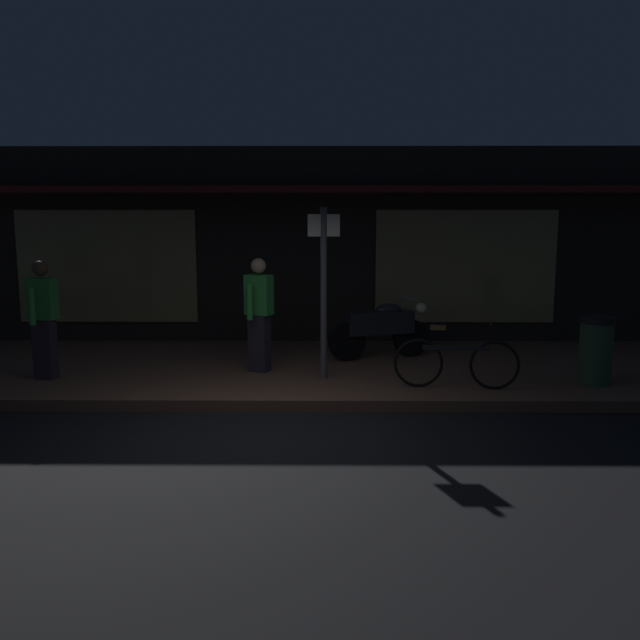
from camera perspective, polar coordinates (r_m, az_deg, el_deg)
ground_plane at (r=7.96m, az=-4.73°, el=-9.53°), size 60.00×60.00×0.00m
sidewalk_slab at (r=10.82m, az=-3.31°, el=-4.07°), size 18.00×4.00×0.15m
storefront_building at (r=13.94m, az=-2.47°, el=6.09°), size 18.00×3.30×3.60m
motorcycle at (r=11.24m, az=5.02°, el=-0.61°), size 1.66×0.74×0.97m
bicycle_parked at (r=9.53m, az=10.98°, el=-3.37°), size 1.65×0.42×0.91m
person_photographer at (r=10.53m, az=-21.57°, el=0.21°), size 0.41×0.62×1.67m
person_bystander at (r=10.26m, az=-4.97°, el=0.61°), size 0.44×0.59×1.67m
sign_post at (r=9.75m, az=0.30°, el=3.05°), size 0.44×0.09×2.40m
trash_bin at (r=10.30m, az=21.48°, el=-2.26°), size 0.48×0.48×0.93m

